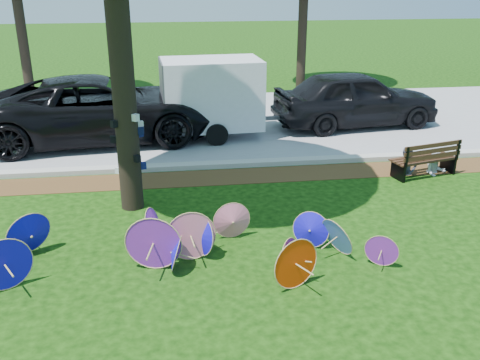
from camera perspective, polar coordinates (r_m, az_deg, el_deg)
The scene contains 11 objects.
ground at distance 8.23m, azimuth -1.61°, elevation -11.11°, with size 90.00×90.00×0.00m, color black.
mulch_strip at distance 12.25m, azimuth -3.89°, elevation 0.22°, with size 90.00×1.00×0.01m, color #472D16.
curb at distance 12.89m, azimuth -4.12°, elevation 1.56°, with size 90.00×0.30×0.12m, color #B7B5AD.
street at distance 16.86m, azimuth -5.07°, elevation 6.13°, with size 90.00×8.00×0.01m, color gray.
parasol_pile at distance 8.63m, azimuth -5.43°, elevation -6.61°, with size 6.44×2.16×0.92m.
black_van at distance 15.29m, azimuth -14.63°, elevation 7.34°, with size 2.93×6.37×1.77m, color black.
dark_pickup at distance 16.63m, azimuth 12.22°, elevation 8.49°, with size 1.99×4.94×1.68m, color black.
cargo_trailer at distance 15.07m, azimuth -3.04°, elevation 9.20°, with size 2.69×1.71×2.48m, color white.
park_bench at distance 13.00m, azimuth 18.98°, elevation 2.25°, with size 1.60×0.61×0.83m, color black, non-canonical shape.
person_left at distance 12.82m, azimuth 17.60°, elevation 3.21°, with size 0.47×0.31×1.28m, color #3C3D52.
person_right at distance 13.16m, azimuth 20.32°, elevation 2.87°, with size 0.52×0.41×1.07m, color silver.
Camera 1 is at (-0.71, -6.91, 4.43)m, focal length 40.00 mm.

